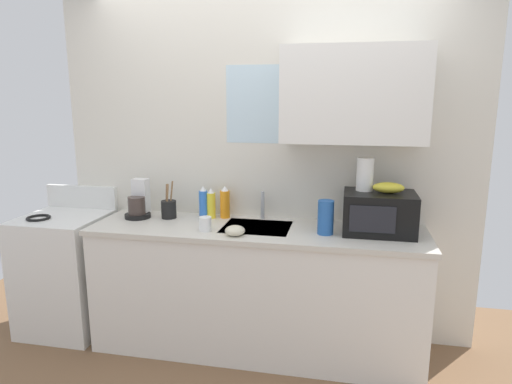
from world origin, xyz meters
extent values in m
cube|color=silver|center=(0.00, 0.35, 1.25)|extent=(3.06, 0.10, 2.50)
cube|color=white|center=(0.62, 0.14, 1.79)|extent=(0.93, 0.32, 0.62)
cube|color=silver|center=(0.00, 0.31, 1.73)|extent=(0.56, 0.02, 0.55)
cube|color=white|center=(0.00, 0.00, 0.43)|extent=(2.26, 0.60, 0.86)
cube|color=beige|center=(0.00, 0.00, 0.88)|extent=(2.29, 0.63, 0.03)
cube|color=#9EA0A5|center=(0.00, 0.02, 0.83)|extent=(0.46, 0.38, 0.14)
cylinder|color=#B2B5BA|center=(0.00, 0.24, 1.00)|extent=(0.03, 0.03, 0.20)
cube|color=white|center=(-1.49, 0.00, 0.45)|extent=(0.60, 0.60, 0.90)
torus|color=black|center=(-1.61, -0.10, 0.91)|extent=(0.17, 0.17, 0.02)
cube|color=white|center=(-1.49, 0.28, 0.99)|extent=(0.60, 0.04, 0.18)
cube|color=black|center=(0.81, 0.05, 1.04)|extent=(0.46, 0.34, 0.27)
cube|color=black|center=(0.76, -0.12, 1.04)|extent=(0.28, 0.01, 0.17)
ellipsoid|color=gold|center=(0.86, 0.05, 1.20)|extent=(0.20, 0.11, 0.07)
cylinder|color=white|center=(0.71, 0.10, 1.28)|extent=(0.11, 0.11, 0.22)
cylinder|color=black|center=(-0.91, 0.08, 0.92)|extent=(0.19, 0.19, 0.03)
cylinder|color=#3F332D|center=(-0.91, 0.07, 1.00)|extent=(0.12, 0.12, 0.13)
cube|color=silver|center=(-0.91, 0.15, 1.05)|extent=(0.11, 0.09, 0.26)
cylinder|color=orange|center=(-0.28, 0.21, 1.00)|extent=(0.07, 0.07, 0.20)
cone|color=white|center=(-0.28, 0.21, 1.12)|extent=(0.05, 0.05, 0.04)
cylinder|color=yellow|center=(-0.38, 0.19, 0.99)|extent=(0.07, 0.07, 0.19)
cone|color=white|center=(-0.38, 0.19, 1.11)|extent=(0.05, 0.05, 0.04)
cylinder|color=blue|center=(-0.43, 0.17, 1.00)|extent=(0.06, 0.06, 0.20)
cone|color=white|center=(-0.43, 0.17, 1.12)|extent=(0.05, 0.05, 0.04)
cylinder|color=#2659A5|center=(0.47, -0.05, 1.01)|extent=(0.10, 0.10, 0.22)
cylinder|color=white|center=(-0.32, -0.14, 0.95)|extent=(0.08, 0.08, 0.09)
cylinder|color=black|center=(-0.68, 0.12, 0.97)|extent=(0.11, 0.11, 0.13)
cylinder|color=olive|center=(-0.70, 0.12, 1.05)|extent=(0.02, 0.03, 0.22)
cylinder|color=olive|center=(-0.66, 0.13, 1.06)|extent=(0.03, 0.03, 0.24)
cylinder|color=olive|center=(-0.68, 0.10, 1.05)|extent=(0.03, 0.03, 0.22)
ellipsoid|color=beige|center=(-0.10, -0.20, 0.93)|extent=(0.13, 0.13, 0.06)
camera|label=1|loc=(0.60, -2.91, 1.78)|focal=31.60mm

